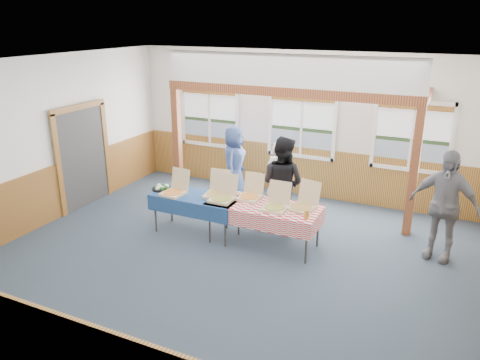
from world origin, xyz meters
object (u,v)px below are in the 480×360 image
at_px(woman_black, 282,184).
at_px(table_right, 264,208).
at_px(woman_white, 279,182).
at_px(table_left, 196,199).
at_px(man_blue, 234,163).
at_px(person_grey, 444,205).

bearing_deg(woman_black, table_right, 96.54).
distance_m(table_right, woman_white, 1.11).
bearing_deg(table_right, woman_black, 78.66).
bearing_deg(woman_white, table_right, 111.88).
distance_m(table_left, man_blue, 1.97).
distance_m(table_right, man_blue, 2.38).
xyz_separation_m(woman_white, woman_black, (0.18, -0.31, 0.09)).
xyz_separation_m(table_left, woman_black, (1.34, 0.89, 0.21)).
bearing_deg(table_right, person_grey, 7.67).
relative_size(man_blue, person_grey, 0.87).
bearing_deg(man_blue, table_right, -152.65).
bearing_deg(table_right, table_left, 175.63).
distance_m(woman_white, woman_black, 0.37).
height_order(table_right, man_blue, man_blue).
xyz_separation_m(woman_white, person_grey, (2.97, -0.27, 0.12)).
relative_size(woman_black, person_grey, 0.96).
xyz_separation_m(table_left, man_blue, (-0.18, 1.96, 0.13)).
distance_m(table_left, person_grey, 4.24).
xyz_separation_m(table_right, woman_black, (0.04, 0.79, 0.20)).
relative_size(table_left, woman_black, 0.99).
bearing_deg(woman_black, woman_white, -51.12).
height_order(woman_white, person_grey, person_grey).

